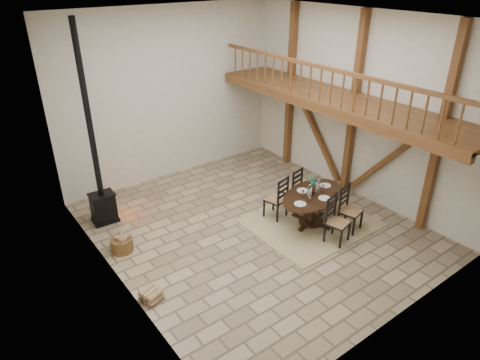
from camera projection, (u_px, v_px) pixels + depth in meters
ground at (254, 227)px, 10.81m from camera, size 8.00×8.00×0.00m
room_shell at (295, 103)px, 10.08m from camera, size 7.02×8.02×5.01m
rug at (311, 222)px, 10.99m from camera, size 3.00×2.50×0.02m
dining_table at (312, 207)px, 10.78m from camera, size 2.26×2.46×1.30m
wood_stove at (99, 182)px, 10.55m from camera, size 0.64×0.50×5.00m
log_basket at (122, 244)px, 9.85m from camera, size 0.51×0.51×0.42m
log_stack at (151, 295)px, 8.43m from camera, size 0.45×0.45×0.24m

